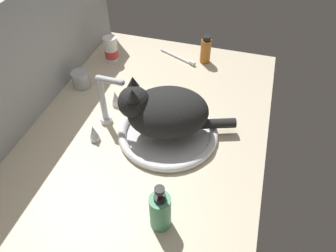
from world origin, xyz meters
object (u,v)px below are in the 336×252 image
object	(u,v)px
cat	(163,111)
amber_bottle	(206,50)
sink_basin	(168,132)
pill_bottle	(111,50)
faucet	(105,105)
metal_jar	(81,79)
soap_pump_bottle	(160,211)
toothbrush	(178,57)

from	to	relation	value
cat	amber_bottle	world-z (taller)	cat
sink_basin	pill_bottle	xyz separation A→B (cm)	(35.11, 34.94, 3.83)
faucet	amber_bottle	distance (cm)	51.37
pill_bottle	metal_jar	world-z (taller)	pill_bottle
soap_pump_bottle	amber_bottle	size ratio (longest dim) A/B	1.32
toothbrush	faucet	bearing A→B (deg)	163.87
amber_bottle	sink_basin	bearing A→B (deg)	176.40
cat	toothbrush	size ratio (longest dim) A/B	2.07
sink_basin	faucet	bearing A→B (deg)	90.00
amber_bottle	faucet	bearing A→B (deg)	151.97
faucet	metal_jar	world-z (taller)	faucet
cat	toothbrush	distance (cm)	46.52
faucet	cat	world-z (taller)	cat
pill_bottle	amber_bottle	size ratio (longest dim) A/B	0.91
soap_pump_bottle	sink_basin	bearing A→B (deg)	12.91
cat	soap_pump_bottle	world-z (taller)	cat
sink_basin	amber_bottle	distance (cm)	45.62
cat	pill_bottle	world-z (taller)	cat
pill_bottle	metal_jar	xyz separation A→B (cm)	(-19.51, 4.17, -1.88)
faucet	toothbrush	world-z (taller)	faucet
pill_bottle	amber_bottle	xyz separation A→B (cm)	(10.20, -37.79, 0.58)
faucet	pill_bottle	xyz separation A→B (cm)	(35.11, 13.67, -2.51)
cat	metal_jar	world-z (taller)	cat
faucet	amber_bottle	xyz separation A→B (cm)	(45.31, -24.12, -1.93)
cat	pill_bottle	bearing A→B (deg)	43.13
soap_pump_bottle	toothbrush	distance (cm)	77.09
faucet	toothbrush	distance (cm)	46.73
faucet	metal_jar	distance (cm)	24.10
metal_jar	cat	bearing A→B (deg)	-113.26
metal_jar	toothbrush	bearing A→B (deg)	-46.82
pill_bottle	toothbrush	xyz separation A→B (cm)	(9.29, -26.51, -4.40)
soap_pump_bottle	amber_bottle	bearing A→B (deg)	3.18
sink_basin	cat	distance (cm)	9.41
sink_basin	toothbrush	xyz separation A→B (cm)	(44.40, 8.43, -0.57)
sink_basin	cat	xyz separation A→B (cm)	(-0.54, 1.54, 9.27)
faucet	cat	size ratio (longest dim) A/B	0.58
faucet	pill_bottle	distance (cm)	37.76
metal_jar	toothbrush	xyz separation A→B (cm)	(28.79, -30.68, -2.52)
sink_basin	metal_jar	world-z (taller)	metal_jar
cat	sink_basin	bearing A→B (deg)	-70.56
sink_basin	soap_pump_bottle	distance (cm)	32.09
pill_bottle	amber_bottle	world-z (taller)	amber_bottle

